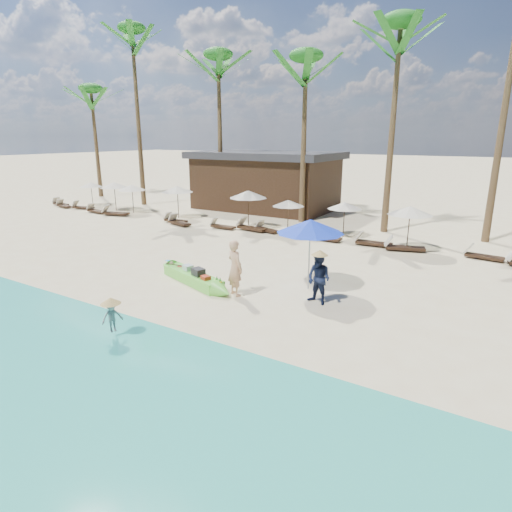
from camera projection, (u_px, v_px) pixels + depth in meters
The scene contains 35 objects.
ground at pixel (210, 299), 14.83m from camera, with size 240.00×240.00×0.00m, color beige.
wet_sand_strip at pixel (88, 361), 10.73m from camera, with size 240.00×4.50×0.01m, color tan.
green_canoe at pixel (193, 277), 16.40m from camera, with size 5.10×1.98×0.67m.
tourist at pixel (235, 268), 14.94m from camera, with size 0.73×0.48×2.00m, color tan.
vendor_green at pixel (319, 279), 14.18m from camera, with size 0.85×0.66×1.75m, color #131B36.
vendor_yellow at pixel (112, 317), 11.83m from camera, with size 0.57×0.33×0.89m, color gray.
blue_umbrella at pixel (310, 226), 15.17m from camera, with size 2.42×2.42×2.60m.
resort_parasol_0 at pixel (91, 185), 34.09m from camera, with size 1.82×1.82×1.88m.
lounger_0_left at pixel (60, 203), 34.52m from camera, with size 1.78×0.74×0.59m.
lounger_0_right at pixel (63, 205), 33.63m from camera, with size 1.74×0.85×0.57m.
resort_parasol_1 at pixel (114, 185), 31.80m from camera, with size 2.08×2.08×2.14m.
lounger_1_left at pixel (82, 207), 32.86m from camera, with size 1.82×0.95×0.59m.
lounger_1_right at pixel (96, 210), 31.28m from camera, with size 1.81×0.70×0.60m.
resort_parasol_2 at pixel (132, 188), 30.86m from camera, with size 1.99×1.99×2.05m.
lounger_2_left at pixel (114, 213), 30.20m from camera, with size 2.03×1.15×0.66m.
resort_parasol_3 at pixel (177, 189), 28.90m from camera, with size 2.13×2.13×2.19m.
lounger_3_left at pixel (174, 220), 27.78m from camera, with size 1.69×0.52×0.57m.
lounger_3_right at pixel (179, 222), 26.99m from camera, with size 1.90×1.03×0.62m.
resort_parasol_4 at pixel (248, 194), 25.41m from camera, with size 2.25×2.25×2.32m.
lounger_4_left at pixel (222, 226), 25.98m from camera, with size 1.66×0.51×0.56m.
lounger_4_right at pixel (250, 227), 25.41m from camera, with size 2.04×0.84×0.67m.
resort_parasol_5 at pixel (288, 203), 24.53m from camera, with size 1.85×1.85×1.91m.
lounger_5_left at pixel (266, 229), 25.08m from camera, with size 1.69×0.95×0.55m.
resort_parasol_6 at pixel (345, 206), 23.43m from camera, with size 1.90×1.90×1.96m.
lounger_6_left at pixel (321, 236), 23.07m from camera, with size 2.00×0.65×0.67m.
lounger_6_right at pixel (371, 242), 21.90m from camera, with size 1.91×0.67×0.64m.
resort_parasol_7 at pixel (410, 210), 20.50m from camera, with size 2.15×2.15×2.22m.
lounger_7_left at pixel (402, 247), 20.93m from camera, with size 2.01×1.13×0.65m.
lounger_7_right at pixel (482, 255), 19.55m from camera, with size 1.74×0.71×0.57m.
palm_0 at pixel (92, 105), 37.74m from camera, with size 2.08×2.08×9.90m.
palm_1 at pixel (134, 62), 32.29m from camera, with size 2.08×2.08×13.60m.
palm_2 at pixel (219, 81), 29.97m from camera, with size 2.08×2.08×11.33m.
palm_3 at pixel (305, 82), 25.90m from camera, with size 2.08×2.08×10.52m.
palm_4 at pixel (398, 58), 22.67m from camera, with size 2.08×2.08×11.70m.
pavilion_west at pixel (266, 180), 32.62m from camera, with size 10.80×6.60×4.30m.
Camera 1 is at (8.64, -10.97, 5.45)m, focal length 30.00 mm.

